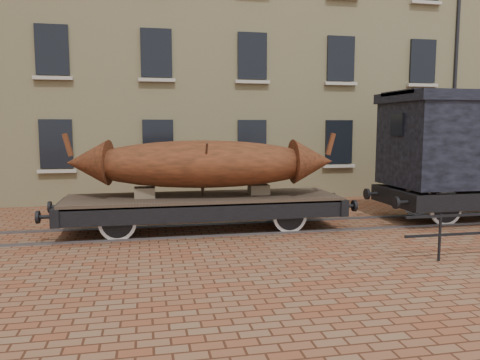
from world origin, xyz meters
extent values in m
plane|color=brown|center=(0.00, 0.00, 0.00)|extent=(90.00, 90.00, 0.00)
cube|color=#D8C587|center=(3.00, 10.00, 7.00)|extent=(40.00, 10.00, 14.00)
cube|color=black|center=(-6.00, 4.96, 2.20)|extent=(1.10, 0.12, 1.70)
cube|color=#ABA292|center=(-6.00, 4.90, 1.25)|extent=(1.30, 0.18, 0.12)
cube|color=black|center=(-2.50, 4.96, 2.20)|extent=(1.10, 0.12, 1.70)
cube|color=#ABA292|center=(-2.50, 4.90, 1.25)|extent=(1.30, 0.18, 0.12)
cube|color=black|center=(1.00, 4.96, 2.20)|extent=(1.10, 0.12, 1.70)
cube|color=#ABA292|center=(1.00, 4.90, 1.25)|extent=(1.30, 0.18, 0.12)
cube|color=black|center=(4.50, 4.96, 2.20)|extent=(1.10, 0.12, 1.70)
cube|color=#ABA292|center=(4.50, 4.90, 1.25)|extent=(1.30, 0.18, 0.12)
cube|color=black|center=(8.00, 4.96, 2.20)|extent=(1.10, 0.12, 1.70)
cube|color=#ABA292|center=(8.00, 4.90, 1.25)|extent=(1.30, 0.18, 0.12)
cube|color=black|center=(-6.00, 4.96, 5.40)|extent=(1.10, 0.12, 1.70)
cube|color=#ABA292|center=(-6.00, 4.90, 4.45)|extent=(1.30, 0.18, 0.12)
cube|color=black|center=(-2.50, 4.96, 5.40)|extent=(1.10, 0.12, 1.70)
cube|color=#ABA292|center=(-2.50, 4.90, 4.45)|extent=(1.30, 0.18, 0.12)
cube|color=black|center=(1.00, 4.96, 5.40)|extent=(1.10, 0.12, 1.70)
cube|color=#ABA292|center=(1.00, 4.90, 4.45)|extent=(1.30, 0.18, 0.12)
cube|color=black|center=(4.50, 4.96, 5.40)|extent=(1.10, 0.12, 1.70)
cube|color=#ABA292|center=(4.50, 4.90, 4.45)|extent=(1.30, 0.18, 0.12)
cube|color=black|center=(8.00, 4.96, 5.40)|extent=(1.10, 0.12, 1.70)
cube|color=#ABA292|center=(8.00, 4.90, 4.45)|extent=(1.30, 0.18, 0.12)
cube|color=#ABA292|center=(8.00, 4.90, 7.65)|extent=(1.30, 0.18, 0.12)
cylinder|color=black|center=(9.50, 4.95, 7.00)|extent=(0.14, 0.14, 14.00)
cube|color=#59595E|center=(0.00, -0.72, 0.03)|extent=(30.00, 0.08, 0.06)
cube|color=#59595E|center=(0.00, 0.72, 0.03)|extent=(30.00, 0.08, 0.06)
cylinder|color=black|center=(3.00, -3.80, 0.50)|extent=(0.06, 0.06, 1.00)
cube|color=#463429|center=(-1.48, 0.00, 0.90)|extent=(7.16, 2.10, 0.11)
cube|color=black|center=(-1.48, -0.97, 0.67)|extent=(7.16, 0.15, 0.43)
cube|color=black|center=(-1.48, 0.97, 0.67)|extent=(7.16, 0.15, 0.43)
cube|color=black|center=(-5.06, 0.00, 0.67)|extent=(0.21, 2.20, 0.43)
cylinder|color=black|center=(-5.33, -0.72, 0.67)|extent=(0.33, 0.10, 0.10)
cylinder|color=black|center=(-5.49, -0.72, 0.67)|extent=(0.08, 0.31, 0.31)
cylinder|color=black|center=(-5.33, 0.72, 0.67)|extent=(0.33, 0.10, 0.10)
cylinder|color=black|center=(-5.49, 0.72, 0.67)|extent=(0.08, 0.31, 0.31)
cube|color=black|center=(2.10, 0.00, 0.67)|extent=(0.21, 2.20, 0.43)
cylinder|color=black|center=(2.37, -0.72, 0.67)|extent=(0.33, 0.10, 0.10)
cylinder|color=black|center=(2.53, -0.72, 0.67)|extent=(0.08, 0.31, 0.31)
cylinder|color=black|center=(2.37, 0.72, 0.67)|extent=(0.33, 0.10, 0.10)
cylinder|color=black|center=(2.53, 0.72, 0.67)|extent=(0.08, 0.31, 0.31)
cylinder|color=black|center=(-3.68, 0.00, 0.46)|extent=(0.10, 1.81, 0.10)
cylinder|color=white|center=(-3.68, -0.72, 0.46)|extent=(0.92, 0.07, 0.92)
cylinder|color=black|center=(-3.68, -0.72, 0.46)|extent=(0.75, 0.10, 0.75)
cube|color=black|center=(-3.68, -0.83, 0.69)|extent=(0.86, 0.08, 0.10)
cylinder|color=white|center=(-3.68, 0.72, 0.46)|extent=(0.92, 0.07, 0.92)
cylinder|color=black|center=(-3.68, 0.72, 0.46)|extent=(0.75, 0.10, 0.75)
cube|color=black|center=(-3.68, 0.83, 0.69)|extent=(0.86, 0.08, 0.10)
cylinder|color=black|center=(0.72, 0.00, 0.46)|extent=(0.10, 1.81, 0.10)
cylinder|color=white|center=(0.72, -0.72, 0.46)|extent=(0.92, 0.07, 0.92)
cylinder|color=black|center=(0.72, -0.72, 0.46)|extent=(0.75, 0.10, 0.75)
cube|color=black|center=(0.72, -0.83, 0.69)|extent=(0.86, 0.08, 0.10)
cylinder|color=white|center=(0.72, 0.72, 0.46)|extent=(0.92, 0.07, 0.92)
cylinder|color=black|center=(0.72, 0.72, 0.46)|extent=(0.75, 0.10, 0.75)
cube|color=black|center=(0.72, 0.83, 0.69)|extent=(0.86, 0.08, 0.10)
cube|color=black|center=(-1.48, 0.00, 0.53)|extent=(3.82, 0.06, 0.06)
cube|color=brown|center=(-3.01, 0.00, 1.09)|extent=(0.53, 0.48, 0.27)
cube|color=brown|center=(0.05, 0.00, 1.09)|extent=(0.53, 0.48, 0.27)
ellipsoid|color=brown|center=(-1.49, 0.00, 1.81)|extent=(6.45, 2.68, 1.25)
cone|color=brown|center=(-4.44, 0.35, 1.86)|extent=(1.21, 1.31, 1.19)
cube|color=brown|center=(-4.92, 0.41, 2.33)|extent=(0.26, 0.16, 0.60)
cone|color=brown|center=(1.46, -0.35, 1.86)|extent=(1.21, 1.31, 1.19)
cube|color=brown|center=(1.94, -0.41, 2.33)|extent=(0.26, 0.16, 0.60)
cylinder|color=#4A3425|center=(-1.49, -0.51, 1.68)|extent=(0.05, 1.07, 1.48)
cylinder|color=#4A3425|center=(-1.49, 0.51, 1.68)|extent=(0.05, 1.07, 1.48)
cube|color=black|center=(7.33, 1.16, 0.74)|extent=(6.34, 0.17, 0.48)
cube|color=black|center=(4.16, 0.00, 0.74)|extent=(0.23, 2.54, 0.48)
cylinder|color=black|center=(3.68, -0.85, 0.74)|extent=(0.08, 0.34, 0.34)
cylinder|color=black|center=(3.68, 0.85, 0.74)|extent=(0.08, 0.34, 0.34)
cylinder|color=black|center=(5.32, 0.00, 0.51)|extent=(0.11, 2.01, 0.11)
cylinder|color=white|center=(5.32, -0.72, 0.51)|extent=(1.01, 0.07, 1.01)
cylinder|color=black|center=(5.32, -0.72, 0.51)|extent=(0.83, 0.11, 0.83)
cylinder|color=white|center=(5.32, 0.72, 0.51)|extent=(1.01, 0.07, 1.01)
cylinder|color=black|center=(5.32, 0.72, 0.51)|extent=(0.83, 0.11, 0.83)
cube|color=black|center=(4.14, 0.00, 2.85)|extent=(0.08, 0.63, 0.63)
camera|label=1|loc=(-2.98, -12.30, 2.79)|focal=35.00mm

